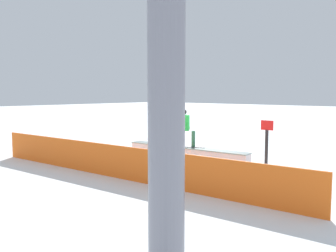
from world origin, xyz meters
TOP-DOWN VIEW (x-y plane):
  - ground_plane at (0.00, 0.00)m, footprint 120.00×120.00m
  - grind_box at (0.00, 0.00)m, footprint 5.13×0.99m
  - snowboarder at (0.06, 0.03)m, footprint 1.47×0.96m
  - safety_fence at (0.00, 3.26)m, footprint 12.24×1.23m
  - trail_marker at (-3.42, 0.24)m, footprint 0.40×0.10m

SIDE VIEW (x-z plane):
  - ground_plane at x=0.00m, z-range 0.00..0.00m
  - grind_box at x=0.00m, z-range -0.03..0.59m
  - safety_fence at x=0.00m, z-range 0.00..1.03m
  - trail_marker at x=-3.42m, z-range 0.07..1.89m
  - snowboarder at x=0.06m, z-range 0.67..2.11m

